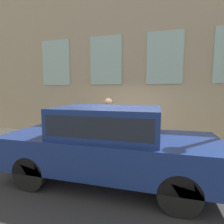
# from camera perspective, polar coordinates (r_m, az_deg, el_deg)

# --- Properties ---
(ground_plane) EXTENTS (80.00, 80.00, 0.00)m
(ground_plane) POSITION_cam_1_polar(r_m,az_deg,el_deg) (5.47, 3.28, -15.47)
(ground_plane) COLOR #2D2D30
(sidewalk) EXTENTS (2.31, 60.00, 0.16)m
(sidewalk) POSITION_cam_1_polar(r_m,az_deg,el_deg) (6.52, 5.39, -11.09)
(sidewalk) COLOR #B2ADA3
(sidewalk) RESTS_ON ground_plane
(building_facade) EXTENTS (0.33, 40.00, 7.02)m
(building_facade) POSITION_cam_1_polar(r_m,az_deg,el_deg) (7.64, 7.39, 17.51)
(building_facade) COLOR tan
(building_facade) RESTS_ON ground_plane
(fire_hydrant) EXTENTS (0.28, 0.41, 0.83)m
(fire_hydrant) POSITION_cam_1_polar(r_m,az_deg,el_deg) (5.71, 1.27, -8.37)
(fire_hydrant) COLOR gray
(fire_hydrant) RESTS_ON sidewalk
(person) EXTENTS (0.41, 0.27, 1.68)m
(person) POSITION_cam_1_polar(r_m,az_deg,el_deg) (6.23, -1.15, -1.58)
(person) COLOR #998466
(person) RESTS_ON sidewalk
(parked_car_navy_near) EXTENTS (1.82, 4.72, 1.72)m
(parked_car_navy_near) POSITION_cam_1_polar(r_m,az_deg,el_deg) (4.03, -1.29, -9.34)
(parked_car_navy_near) COLOR black
(parked_car_navy_near) RESTS_ON ground_plane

